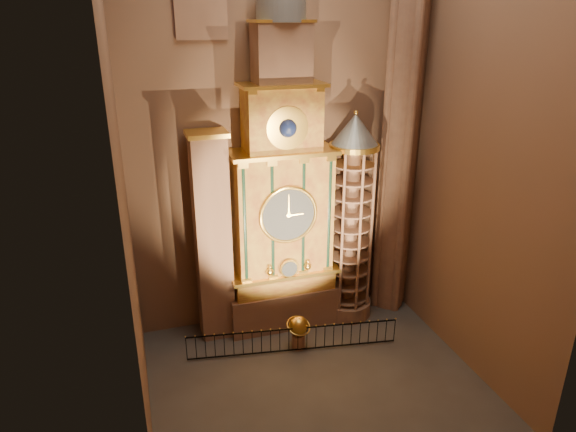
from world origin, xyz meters
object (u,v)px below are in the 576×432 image
object	(u,v)px
stair_turret	(351,221)
astronomical_clock	(282,200)
portrait_tower	(213,238)
celestial_globe	(298,329)
iron_railing	(293,340)

from	to	relation	value
stair_turret	astronomical_clock	bearing A→B (deg)	175.70
portrait_tower	celestial_globe	bearing A→B (deg)	-35.54
astronomical_clock	stair_turret	distance (m)	3.78
astronomical_clock	celestial_globe	bearing A→B (deg)	-88.96
stair_turret	iron_railing	distance (m)	6.43
stair_turret	iron_railing	size ratio (longest dim) A/B	1.10
portrait_tower	iron_railing	distance (m)	6.09
stair_turret	celestial_globe	world-z (taller)	stair_turret
stair_turret	celestial_globe	size ratio (longest dim) A/B	6.42
astronomical_clock	iron_railing	bearing A→B (deg)	-96.12
astronomical_clock	iron_railing	distance (m)	6.59
portrait_tower	stair_turret	distance (m)	6.91
portrait_tower	celestial_globe	size ratio (longest dim) A/B	6.06
astronomical_clock	celestial_globe	distance (m)	6.17
celestial_globe	astronomical_clock	bearing A→B (deg)	91.04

